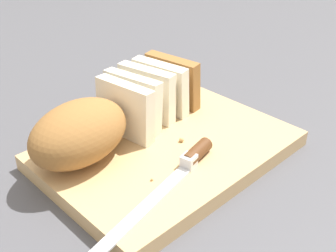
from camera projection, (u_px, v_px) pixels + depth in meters
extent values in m
plane|color=#4C4C51|center=(168.00, 157.00, 0.64)|extent=(3.00, 3.00, 0.00)
cube|color=tan|center=(168.00, 150.00, 0.64)|extent=(0.37, 0.27, 0.02)
ellipsoid|color=#996633|center=(79.00, 133.00, 0.58)|extent=(0.16, 0.12, 0.09)
cube|color=#F2E8CC|center=(125.00, 110.00, 0.63)|extent=(0.03, 0.10, 0.09)
cube|color=#F2E8CC|center=(135.00, 101.00, 0.66)|extent=(0.04, 0.10, 0.09)
cube|color=#F2E8CC|center=(147.00, 93.00, 0.68)|extent=(0.04, 0.10, 0.09)
cube|color=#F2E8CC|center=(160.00, 87.00, 0.70)|extent=(0.04, 0.10, 0.09)
cube|color=#996633|center=(173.00, 81.00, 0.72)|extent=(0.04, 0.10, 0.09)
cube|color=silver|center=(136.00, 216.00, 0.49)|extent=(0.24, 0.06, 0.00)
cylinder|color=#593319|center=(199.00, 151.00, 0.59)|extent=(0.06, 0.03, 0.02)
cube|color=silver|center=(189.00, 161.00, 0.58)|extent=(0.02, 0.02, 0.02)
sphere|color=tan|center=(191.00, 163.00, 0.58)|extent=(0.00, 0.00, 0.00)
sphere|color=tan|center=(152.00, 179.00, 0.55)|extent=(0.00, 0.00, 0.00)
sphere|color=tan|center=(191.00, 155.00, 0.60)|extent=(0.01, 0.01, 0.01)
sphere|color=tan|center=(181.00, 140.00, 0.63)|extent=(0.01, 0.01, 0.01)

